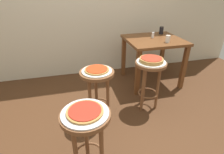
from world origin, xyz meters
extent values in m
plane|color=#4C2D19|center=(0.00, 0.00, 0.00)|extent=(6.00, 6.00, 0.00)
cylinder|color=brown|center=(-0.21, -0.40, 0.63)|extent=(0.38, 0.38, 0.03)
cylinder|color=brown|center=(-0.21, -0.29, 0.31)|extent=(0.04, 0.04, 0.62)
cylinder|color=brown|center=(-0.10, -0.46, 0.31)|extent=(0.04, 0.04, 0.62)
torus|color=brown|center=(-0.21, -0.40, 0.22)|extent=(0.25, 0.25, 0.02)
cylinder|color=silver|center=(-0.21, -0.40, 0.66)|extent=(0.35, 0.35, 0.01)
cylinder|color=#B78442|center=(-0.21, -0.40, 0.67)|extent=(0.27, 0.27, 0.01)
cylinder|color=red|center=(-0.21, -0.40, 0.68)|extent=(0.24, 0.24, 0.01)
cylinder|color=brown|center=(0.00, 0.26, 0.63)|extent=(0.38, 0.38, 0.03)
cylinder|color=brown|center=(0.00, 0.38, 0.31)|extent=(0.04, 0.04, 0.62)
cylinder|color=brown|center=(-0.10, 0.21, 0.31)|extent=(0.04, 0.04, 0.62)
cylinder|color=brown|center=(0.10, 0.21, 0.31)|extent=(0.04, 0.04, 0.62)
torus|color=brown|center=(0.00, 0.26, 0.22)|extent=(0.25, 0.25, 0.02)
cylinder|color=white|center=(0.00, 0.26, 0.66)|extent=(0.33, 0.33, 0.01)
cylinder|color=#B78442|center=(0.00, 0.26, 0.67)|extent=(0.26, 0.26, 0.01)
cylinder|color=red|center=(0.00, 0.26, 0.68)|extent=(0.23, 0.23, 0.01)
cylinder|color=brown|center=(0.67, 0.35, 0.63)|extent=(0.38, 0.38, 0.03)
cylinder|color=brown|center=(0.67, 0.46, 0.31)|extent=(0.04, 0.04, 0.62)
cylinder|color=brown|center=(0.57, 0.29, 0.31)|extent=(0.04, 0.04, 0.62)
cylinder|color=brown|center=(0.77, 0.29, 0.31)|extent=(0.04, 0.04, 0.62)
torus|color=brown|center=(0.67, 0.35, 0.22)|extent=(0.25, 0.25, 0.02)
cylinder|color=white|center=(0.67, 0.35, 0.66)|extent=(0.35, 0.35, 0.01)
cylinder|color=#B78442|center=(0.67, 0.35, 0.68)|extent=(0.28, 0.28, 0.04)
cylinder|color=#B23823|center=(0.67, 0.35, 0.71)|extent=(0.25, 0.25, 0.01)
cube|color=brown|center=(1.02, 1.00, 0.71)|extent=(0.85, 0.77, 0.04)
cube|color=brown|center=(0.65, 0.67, 0.35)|extent=(0.06, 0.06, 0.69)
cube|color=brown|center=(1.40, 0.67, 0.35)|extent=(0.06, 0.06, 0.69)
cube|color=brown|center=(0.65, 1.34, 0.35)|extent=(0.06, 0.06, 0.69)
cube|color=brown|center=(1.40, 1.34, 0.35)|extent=(0.06, 0.06, 0.69)
cylinder|color=silver|center=(1.13, 0.79, 0.78)|extent=(0.07, 0.07, 0.10)
cylinder|color=black|center=(1.26, 1.23, 0.79)|extent=(0.07, 0.07, 0.12)
cylinder|color=white|center=(1.03, 1.06, 0.78)|extent=(0.04, 0.04, 0.09)
camera|label=1|loc=(-0.27, -1.44, 1.49)|focal=28.64mm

